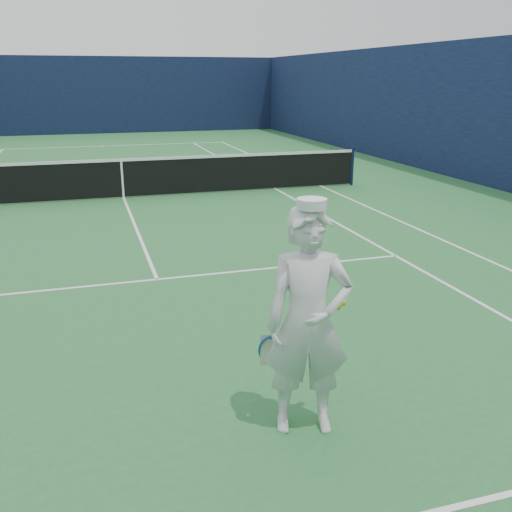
{
  "coord_description": "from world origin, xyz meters",
  "views": [
    {
      "loc": [
        -0.95,
        -14.69,
        2.97
      ],
      "look_at": [
        0.75,
        -9.13,
        1.14
      ],
      "focal_mm": 40.0,
      "sensor_mm": 36.0,
      "label": 1
    }
  ],
  "objects": [
    {
      "name": "ground",
      "position": [
        0.0,
        0.0,
        0.0
      ],
      "size": [
        80.0,
        80.0,
        0.0
      ],
      "primitive_type": "plane",
      "color": "#286B35",
      "rests_on": "ground"
    },
    {
      "name": "court_markings",
      "position": [
        0.0,
        0.0,
        0.0
      ],
      "size": [
        11.03,
        23.83,
        0.01
      ],
      "color": "white",
      "rests_on": "ground"
    },
    {
      "name": "windscreen_fence",
      "position": [
        0.0,
        0.0,
        2.0
      ],
      "size": [
        20.12,
        36.12,
        4.0
      ],
      "color": "#0D1732",
      "rests_on": "ground"
    },
    {
      "name": "tennis_net",
      "position": [
        0.0,
        0.0,
        0.55
      ],
      "size": [
        12.88,
        0.09,
        1.07
      ],
      "color": "#141E4C",
      "rests_on": "ground"
    },
    {
      "name": "tennis_player",
      "position": [
        0.75,
        -10.62,
        1.01
      ],
      "size": [
        0.82,
        0.66,
        2.06
      ],
      "rotation": [
        0.0,
        0.0,
        -0.24
      ],
      "color": "silver",
      "rests_on": "ground"
    }
  ]
}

